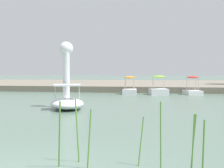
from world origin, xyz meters
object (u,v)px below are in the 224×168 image
at_px(swan_boat, 67,92).
at_px(pedal_boat_orange, 130,89).
at_px(pedal_boat_lime, 159,89).
at_px(pedal_boat_red, 192,90).

bearing_deg(swan_boat, pedal_boat_orange, 82.37).
height_order(swan_boat, pedal_boat_lime, swan_boat).
height_order(pedal_boat_orange, pedal_boat_red, pedal_boat_red).
bearing_deg(pedal_boat_lime, pedal_boat_red, 10.15).
height_order(pedal_boat_lime, pedal_boat_red, pedal_boat_lime).
height_order(swan_boat, pedal_boat_red, swan_boat).
distance_m(swan_boat, pedal_boat_orange, 11.93).
bearing_deg(pedal_boat_orange, swan_boat, -97.63).
relative_size(pedal_boat_orange, pedal_boat_red, 1.05).
bearing_deg(pedal_boat_red, pedal_boat_orange, -175.52).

